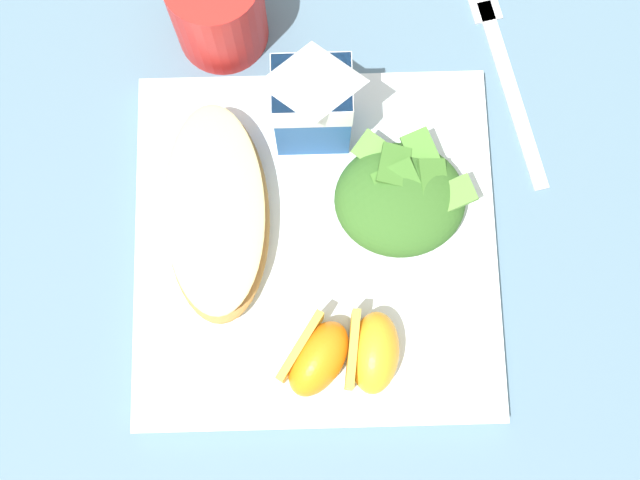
# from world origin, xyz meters

# --- Properties ---
(ground) EXTENTS (3.00, 3.00, 0.00)m
(ground) POSITION_xyz_m (0.00, 0.00, 0.00)
(ground) COLOR slate
(white_plate) EXTENTS (0.28, 0.28, 0.02)m
(white_plate) POSITION_xyz_m (0.00, 0.00, 0.01)
(white_plate) COLOR silver
(white_plate) RESTS_ON ground
(cheesy_pizza_bread) EXTENTS (0.09, 0.17, 0.04)m
(cheesy_pizza_bread) POSITION_xyz_m (-0.07, 0.02, 0.03)
(cheesy_pizza_bread) COLOR #B77F42
(cheesy_pizza_bread) RESTS_ON white_plate
(green_salad_pile) EXTENTS (0.11, 0.10, 0.04)m
(green_salad_pile) POSITION_xyz_m (0.07, 0.03, 0.04)
(green_salad_pile) COLOR #336023
(green_salad_pile) RESTS_ON white_plate
(milk_carton) EXTENTS (0.06, 0.05, 0.11)m
(milk_carton) POSITION_xyz_m (0.00, 0.09, 0.08)
(milk_carton) COLOR #23569E
(milk_carton) RESTS_ON white_plate
(orange_wedge_front) EXTENTS (0.06, 0.07, 0.04)m
(orange_wedge_front) POSITION_xyz_m (-0.00, -0.09, 0.04)
(orange_wedge_front) COLOR orange
(orange_wedge_front) RESTS_ON white_plate
(orange_wedge_middle) EXTENTS (0.04, 0.06, 0.04)m
(orange_wedge_middle) POSITION_xyz_m (0.04, -0.09, 0.04)
(orange_wedge_middle) COLOR orange
(orange_wedge_middle) RESTS_ON white_plate
(metal_fork) EXTENTS (0.06, 0.19, 0.01)m
(metal_fork) POSITION_xyz_m (0.16, 0.15, 0.00)
(metal_fork) COLOR silver
(metal_fork) RESTS_ON ground
(drinking_red_cup) EXTENTS (0.08, 0.08, 0.09)m
(drinking_red_cup) POSITION_xyz_m (-0.07, 0.19, 0.04)
(drinking_red_cup) COLOR red
(drinking_red_cup) RESTS_ON ground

